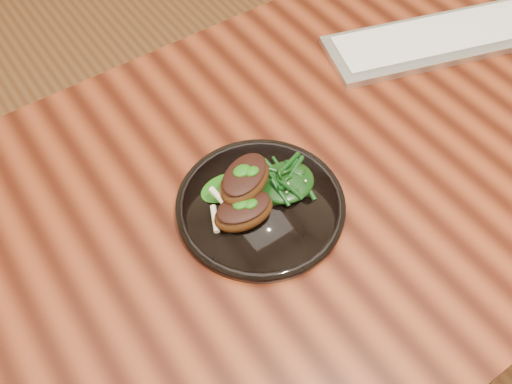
# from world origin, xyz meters

# --- Properties ---
(desk) EXTENTS (1.60, 0.80, 0.75)m
(desk) POSITION_xyz_m (0.00, 0.00, 0.67)
(desk) COLOR black
(desk) RESTS_ON ground
(plate) EXTENTS (0.26, 0.26, 0.02)m
(plate) POSITION_xyz_m (-0.15, -0.02, 0.76)
(plate) COLOR black
(plate) RESTS_ON desk
(lamb_chop_front) EXTENTS (0.10, 0.07, 0.04)m
(lamb_chop_front) POSITION_xyz_m (-0.19, -0.03, 0.79)
(lamb_chop_front) COLOR #40210C
(lamb_chop_front) RESTS_ON plate
(lamb_chop_back) EXTENTS (0.11, 0.10, 0.04)m
(lamb_chop_back) POSITION_xyz_m (-0.16, 0.01, 0.80)
(lamb_chop_back) COLOR #40210C
(lamb_chop_back) RESTS_ON plate
(herb_smear) EXTENTS (0.07, 0.05, 0.00)m
(herb_smear) POSITION_xyz_m (-0.18, 0.04, 0.77)
(herb_smear) COLOR #0B4207
(herb_smear) RESTS_ON plate
(greens_heap) EXTENTS (0.09, 0.09, 0.03)m
(greens_heap) POSITION_xyz_m (-0.10, -0.01, 0.78)
(greens_heap) COLOR black
(greens_heap) RESTS_ON plate
(keyboard) EXTENTS (0.47, 0.27, 0.02)m
(keyboard) POSITION_xyz_m (0.36, 0.10, 0.76)
(keyboard) COLOR #B4B6B9
(keyboard) RESTS_ON desk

